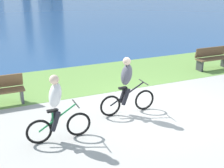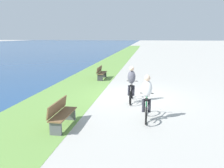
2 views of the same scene
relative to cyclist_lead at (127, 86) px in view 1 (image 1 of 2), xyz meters
name	(u,v)px [view 1 (image 1 of 2)]	position (x,y,z in m)	size (l,w,h in m)	color
ground_plane	(154,108)	(0.91, -0.02, -0.83)	(300.00, 300.00, 0.00)	#B2AFA8
grass_strip_bayside	(110,75)	(0.91, 3.36, -0.83)	(120.00, 3.37, 0.01)	#6B9947
cyclist_lead	(127,86)	(0.00, 0.00, 0.00)	(1.70, 0.52, 1.66)	black
cyclist_trailing	(57,108)	(-2.18, -0.71, 0.00)	(1.59, 0.52, 1.66)	black
bench_near_path	(212,58)	(5.17, 2.51, -0.38)	(1.50, 0.47, 0.90)	brown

